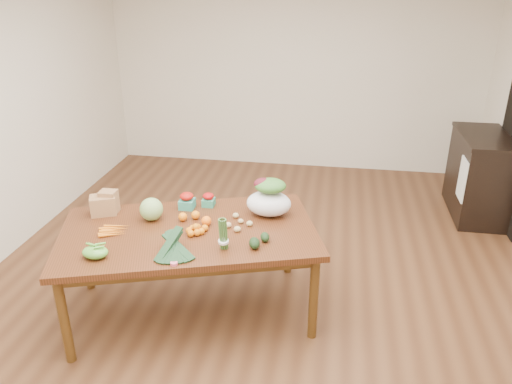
% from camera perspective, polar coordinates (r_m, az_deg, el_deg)
% --- Properties ---
extents(floor, '(6.00, 6.00, 0.00)m').
position_cam_1_polar(floor, '(4.60, 0.30, -9.96)').
color(floor, brown).
rests_on(floor, ground).
extents(room_walls, '(5.02, 6.02, 2.70)m').
position_cam_1_polar(room_walls, '(4.01, 0.34, 6.26)').
color(room_walls, white).
rests_on(room_walls, floor).
extents(dining_table, '(2.18, 1.62, 0.75)m').
position_cam_1_polar(dining_table, '(4.06, -7.43, -8.97)').
color(dining_table, '#532613').
rests_on(dining_table, floor).
extents(cabinet, '(0.52, 1.02, 0.94)m').
position_cam_1_polar(cabinet, '(6.13, 24.10, 1.75)').
color(cabinet, black).
rests_on(cabinet, floor).
extents(dish_towel, '(0.02, 0.28, 0.45)m').
position_cam_1_polar(dish_towel, '(5.72, 22.50, 1.36)').
color(dish_towel, white).
rests_on(dish_towel, cabinet).
extents(paper_bag, '(0.32, 0.30, 0.19)m').
position_cam_1_polar(paper_bag, '(4.23, -17.08, -1.23)').
color(paper_bag, '#9F6B47').
rests_on(paper_bag, dining_table).
extents(cabbage, '(0.18, 0.18, 0.18)m').
position_cam_1_polar(cabbage, '(4.03, -11.87, -1.94)').
color(cabbage, '#90B468').
rests_on(cabbage, dining_table).
extents(strawberry_basket_a, '(0.15, 0.15, 0.11)m').
position_cam_1_polar(strawberry_basket_a, '(4.20, -7.89, -1.15)').
color(strawberry_basket_a, '#B11C0B').
rests_on(strawberry_basket_a, dining_table).
extents(strawberry_basket_b, '(0.12, 0.12, 0.09)m').
position_cam_1_polar(strawberry_basket_b, '(4.22, -5.45, -1.01)').
color(strawberry_basket_b, red).
rests_on(strawberry_basket_b, dining_table).
extents(orange_a, '(0.07, 0.07, 0.07)m').
position_cam_1_polar(orange_a, '(4.00, -8.37, -2.82)').
color(orange_a, orange).
rests_on(orange_a, dining_table).
extents(orange_b, '(0.07, 0.07, 0.07)m').
position_cam_1_polar(orange_b, '(4.02, -6.92, -2.62)').
color(orange_b, orange).
rests_on(orange_b, dining_table).
extents(orange_c, '(0.08, 0.08, 0.08)m').
position_cam_1_polar(orange_c, '(3.90, -5.70, -3.31)').
color(orange_c, orange).
rests_on(orange_c, dining_table).
extents(mandarin_cluster, '(0.23, 0.23, 0.08)m').
position_cam_1_polar(mandarin_cluster, '(3.79, -6.89, -4.16)').
color(mandarin_cluster, orange).
rests_on(mandarin_cluster, dining_table).
extents(carrots, '(0.27, 0.25, 0.03)m').
position_cam_1_polar(carrots, '(3.95, -15.99, -4.23)').
color(carrots, orange).
rests_on(carrots, dining_table).
extents(snap_pea_bag, '(0.18, 0.14, 0.08)m').
position_cam_1_polar(snap_pea_bag, '(3.64, -17.91, -6.57)').
color(snap_pea_bag, '#68A738').
rests_on(snap_pea_bag, dining_table).
extents(kale_bunch, '(0.43, 0.48, 0.16)m').
position_cam_1_polar(kale_bunch, '(3.50, -9.43, -6.24)').
color(kale_bunch, black).
rests_on(kale_bunch, dining_table).
extents(asparagus_bundle, '(0.11, 0.14, 0.26)m').
position_cam_1_polar(asparagus_bundle, '(3.53, -3.76, -4.79)').
color(asparagus_bundle, '#507E3A').
rests_on(asparagus_bundle, dining_table).
extents(potato_a, '(0.05, 0.05, 0.04)m').
position_cam_1_polar(potato_a, '(3.87, -3.20, -3.77)').
color(potato_a, '#D3BD7A').
rests_on(potato_a, dining_table).
extents(potato_b, '(0.05, 0.05, 0.05)m').
position_cam_1_polar(potato_b, '(3.80, -2.15, -4.26)').
color(potato_b, '#DBCA7E').
rests_on(potato_b, dining_table).
extents(potato_c, '(0.04, 0.04, 0.04)m').
position_cam_1_polar(potato_c, '(3.93, -1.75, -3.34)').
color(potato_c, '#D2B579').
rests_on(potato_c, dining_table).
extents(potato_d, '(0.05, 0.04, 0.04)m').
position_cam_1_polar(potato_d, '(4.01, -2.33, -2.69)').
color(potato_d, tan).
rests_on(potato_d, dining_table).
extents(potato_e, '(0.05, 0.04, 0.04)m').
position_cam_1_polar(potato_e, '(3.88, -0.73, -3.62)').
color(potato_e, '#D9B77D').
rests_on(potato_e, dining_table).
extents(avocado_a, '(0.11, 0.13, 0.08)m').
position_cam_1_polar(avocado_a, '(3.58, -0.18, -5.86)').
color(avocado_a, black).
rests_on(avocado_a, dining_table).
extents(avocado_b, '(0.09, 0.11, 0.07)m').
position_cam_1_polar(avocado_b, '(3.67, 1.03, -5.17)').
color(avocado_b, black).
rests_on(avocado_b, dining_table).
extents(salad_bag, '(0.43, 0.37, 0.28)m').
position_cam_1_polar(salad_bag, '(4.01, 1.48, -0.80)').
color(salad_bag, white).
rests_on(salad_bag, dining_table).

